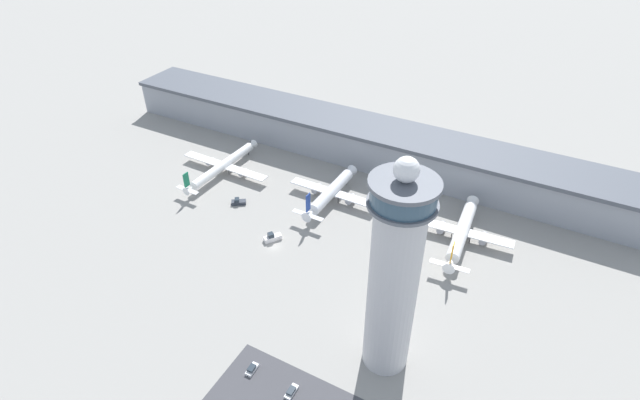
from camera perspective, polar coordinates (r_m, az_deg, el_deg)
ground_plane at (r=174.97m, az=-5.25°, el=-5.33°), size 1000.00×1000.00×0.00m
terminal_building at (r=220.92m, az=4.59°, el=6.84°), size 234.68×25.00×16.77m
control_tower at (r=120.89m, az=8.45°, el=-8.57°), size 15.59×15.59×63.05m
airplane_gate_alpha at (r=214.64m, az=-11.02°, el=3.87°), size 41.82×45.03×11.64m
airplane_gate_bravo at (r=193.37m, az=1.29°, el=0.93°), size 35.83×37.52×13.73m
airplane_gate_charlie at (r=180.80m, az=15.91°, el=-3.49°), size 35.41×41.46×13.92m
service_truck_catering at (r=177.04m, az=-5.46°, el=-4.30°), size 5.52×6.49×3.18m
service_truck_fuel at (r=196.32m, az=-9.31°, el=-0.22°), size 6.01×5.21×2.52m
car_navy_sedan at (r=136.04m, az=-3.29°, el=-21.02°), size 1.83×4.60×1.42m
car_yellow_taxi at (r=140.74m, az=-7.79°, el=-18.61°), size 1.98×4.26×1.54m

